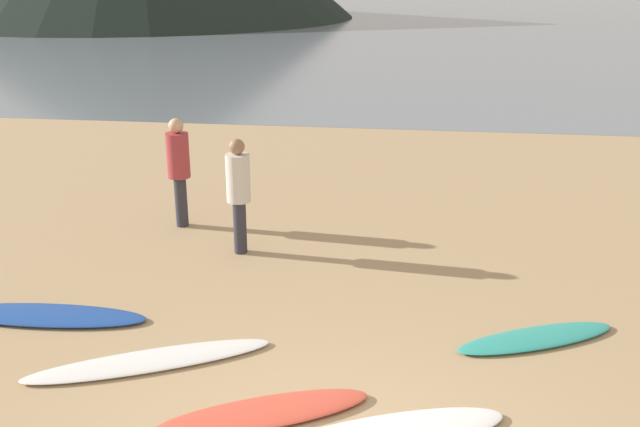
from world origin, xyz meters
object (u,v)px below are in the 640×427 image
surfboard_0 (46,315)px  surfboard_1 (150,361)px  person_1 (238,187)px  surfboard_2 (264,413)px  person_0 (179,164)px  surfboard_4 (536,338)px

surfboard_0 → surfboard_1: bearing=-29.3°
surfboard_0 → person_1: 3.03m
surfboard_1 → surfboard_0: bearing=127.5°
surfboard_1 → surfboard_2: 1.54m
person_0 → person_1: bearing=28.6°
surfboard_0 → surfboard_2: surfboard_2 is taller
surfboard_2 → person_1: bearing=81.9°
surfboard_1 → person_0: 4.22m
surfboard_0 → surfboard_4: size_ratio=1.26×
surfboard_1 → person_0: size_ratio=1.48×
surfboard_2 → person_0: 5.35m
surfboard_4 → person_0: size_ratio=1.12×
surfboard_4 → surfboard_1: bearing=168.6°
surfboard_1 → surfboard_4: size_ratio=1.32×
surfboard_4 → person_0: (-4.99, 2.98, 0.98)m
person_0 → person_1: person_0 is taller
surfboard_0 → surfboard_4: 5.60m
surfboard_0 → person_0: size_ratio=1.40×
surfboard_0 → person_1: (1.78, 2.26, 0.94)m
surfboard_0 → person_1: size_ratio=1.45×
surfboard_2 → person_1: 4.07m
person_1 → surfboard_1: bearing=48.1°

